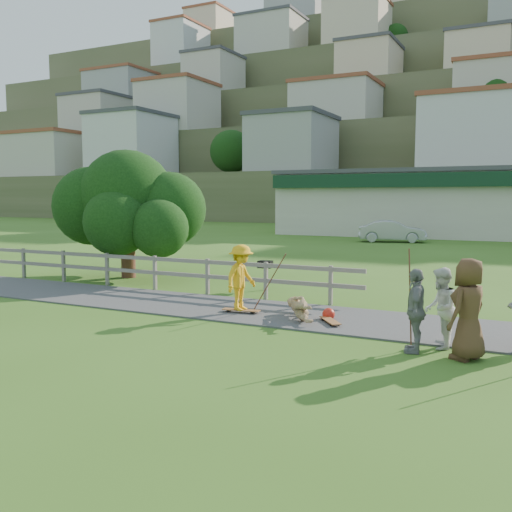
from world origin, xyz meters
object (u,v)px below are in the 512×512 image
Objects in this scene: skater_rider at (241,281)px; skater_fallen at (300,308)px; spectator_b at (416,311)px; spectator_c at (468,309)px; spectator_a at (440,308)px; car_silver at (392,231)px; tree at (127,220)px; bbq at (265,275)px.

skater_fallen is (1.66, -0.05, -0.54)m from skater_rider.
spectator_c reaches higher than spectator_b.
car_silver is (-7.19, 26.43, -0.08)m from spectator_a.
spectator_a is 13.16m from tree.
tree is 6.08m from bbq.
car_silver is at bearing 12.42° from skater_rider.
tree is 5.89× the size of bbq.
skater_fallen is at bearing -25.37° from tree.
tree reaches higher than spectator_a.
tree is (-6.93, 4.02, 1.30)m from skater_rider.
car_silver is at bearing -139.02° from spectator_c.
skater_rider is 1.00× the size of skater_fallen.
spectator_c is at bearing 78.12° from spectator_b.
skater_rider is at bearing -117.70° from spectator_b.
spectator_b is 0.37× the size of car_silver.
spectator_b reaches higher than skater_fallen.
spectator_c is (0.96, -0.07, 0.12)m from spectator_b.
car_silver reaches higher than bbq.
spectator_c is at bearing 38.32° from spectator_a.
spectator_b is 1.72× the size of bbq.
spectator_b is 0.29× the size of tree.
spectator_b is at bearing -42.58° from spectator_a.
spectator_a is 0.64m from spectator_b.
skater_rider is 5.01m from spectator_b.
spectator_a is 27.39m from car_silver.
tree is (-12.02, 5.19, 1.33)m from spectator_a.
spectator_b is (-0.38, -0.52, 0.01)m from spectator_a.
skater_fallen is 1.03× the size of spectator_b.
spectator_c is 0.43× the size of car_silver.
spectator_b is 13.03m from tree.
tree is (-12.60, 5.78, 1.20)m from spectator_c.
spectator_a is 0.86× the size of spectator_c.
spectator_b reaches higher than car_silver.
spectator_c is at bearing -179.34° from car_silver.
car_silver is 21.82m from tree.
spectator_a is (3.44, -1.12, 0.50)m from skater_fallen.
tree is (-4.83, -21.23, 1.42)m from car_silver.
skater_rider reaches higher than car_silver.
skater_rider is 1.05× the size of spectator_a.
spectator_b is at bearing -68.98° from spectator_c.
skater_fallen is at bearing -114.64° from spectator_a.
tree reaches higher than spectator_c.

